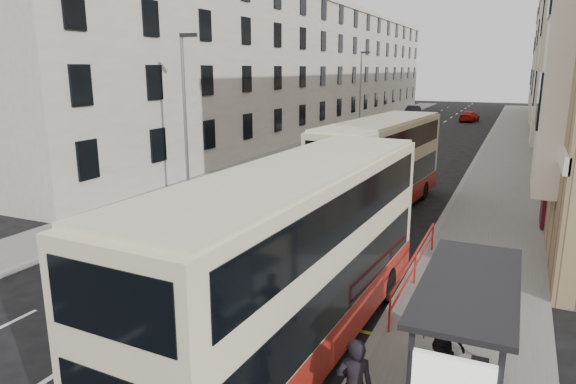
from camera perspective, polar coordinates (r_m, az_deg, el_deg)
The scene contains 18 objects.
ground at distance 14.20m, azimuth -17.87°, elevation -14.49°, with size 200.00×200.00×0.00m, color black.
pavement_right at distance 39.61m, azimuth 23.02°, elevation 3.13°, with size 4.00×120.00×0.15m, color slate.
pavement_left at distance 42.81m, azimuth 1.82°, elevation 4.92°, with size 3.00×120.00×0.15m, color slate.
kerb_right at distance 39.70m, azimuth 20.14°, elevation 3.41°, with size 0.25×120.00×0.15m, color gray.
kerb_left at distance 42.26m, azimuth 3.70°, elevation 4.79°, with size 0.25×120.00×0.15m, color gray.
road_markings at distance 55.16m, azimuth 15.21°, elevation 6.33°, with size 10.00×110.00×0.01m, color silver, non-canonical shape.
terrace_left at distance 58.91m, azimuth 2.37°, elevation 13.58°, with size 9.18×79.00×13.25m.
bus_shelter at distance 9.74m, azimuth 19.91°, elevation -14.09°, with size 1.65×4.25×2.70m.
guard_railing at distance 16.07m, azimuth 13.98°, elevation -7.49°, with size 0.06×6.56×1.01m.
street_lamp_near at distance 26.00m, azimuth -11.32°, elevation 9.16°, with size 0.93×0.18×8.00m.
street_lamp_far at distance 53.29m, azimuth 8.10°, elevation 11.43°, with size 0.93×0.18×8.00m.
double_decker_front at distance 11.82m, azimuth 1.02°, elevation -7.56°, with size 3.02×11.24×4.45m.
double_decker_rear at distance 23.68m, azimuth 10.26°, elevation 2.82°, with size 3.47×10.97×4.30m.
pedestrian_far at distance 11.60m, azimuth 16.89°, elevation -15.80°, with size 0.94×0.39×1.60m, color black.
white_van at distance 50.19m, azimuth 8.72°, elevation 6.91°, with size 2.72×5.90×1.64m, color white.
car_silver at distance 60.82m, azimuth 12.42°, elevation 7.84°, with size 1.79×4.44×1.51m, color #B6BABE.
car_dark at distance 74.14m, azimuth 13.66°, elevation 8.73°, with size 1.54×4.41×1.45m, color black.
car_red at distance 68.87m, azimuth 19.50°, elevation 7.93°, with size 1.82×4.47×1.30m, color #AA100C.
Camera 1 is at (8.75, -9.07, 6.53)m, focal length 32.00 mm.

